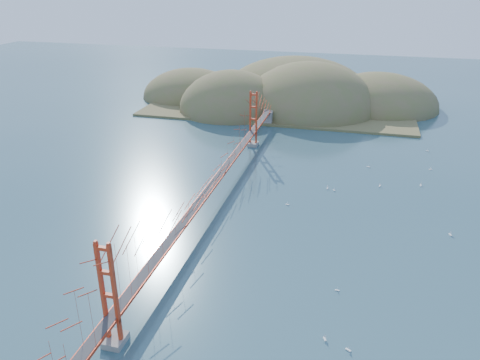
# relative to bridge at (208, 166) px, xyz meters

# --- Properties ---
(ground) EXTENTS (320.00, 320.00, 0.00)m
(ground) POSITION_rel_bridge_xyz_m (0.00, -0.18, -7.01)
(ground) COLOR #2F525F
(ground) RESTS_ON ground
(bridge) EXTENTS (2.20, 94.40, 12.00)m
(bridge) POSITION_rel_bridge_xyz_m (0.00, 0.00, 0.00)
(bridge) COLOR gray
(bridge) RESTS_ON ground
(far_headlands) EXTENTS (84.00, 58.00, 25.00)m
(far_headlands) POSITION_rel_bridge_xyz_m (2.21, 68.33, -7.01)
(far_headlands) COLOR brown
(far_headlands) RESTS_ON ground
(sailboat_15) EXTENTS (0.50, 0.61, 0.71)m
(sailboat_15) POSITION_rel_bridge_xyz_m (32.76, 17.13, -6.85)
(sailboat_15) COLOR white
(sailboat_15) RESTS_ON ground
(sailboat_10) EXTENTS (0.64, 0.64, 0.70)m
(sailboat_10) POSITION_rel_bridge_xyz_m (20.07, -24.48, -6.85)
(sailboat_10) COLOR white
(sailboat_10) RESTS_ON ground
(sailboat_4) EXTENTS (0.60, 0.64, 0.71)m
(sailboat_4) POSITION_rel_bridge_xyz_m (25.89, 14.98, -6.85)
(sailboat_4) COLOR white
(sailboat_4) RESTS_ON ground
(sailboat_6) EXTENTS (0.62, 0.62, 0.67)m
(sailboat_6) POSITION_rel_bridge_xyz_m (22.44, -25.40, -6.86)
(sailboat_6) COLOR white
(sailboat_6) RESTS_ON ground
(sailboat_3) EXTENTS (0.54, 0.43, 0.63)m
(sailboat_3) POSITION_rel_bridge_xyz_m (11.63, 4.07, -6.86)
(sailboat_3) COLOR white
(sailboat_3) RESTS_ON ground
(sailboat_2) EXTENTS (0.51, 0.43, 0.58)m
(sailboat_2) POSITION_rel_bridge_xyz_m (20.75, -16.15, -6.87)
(sailboat_2) COLOR white
(sailboat_2) RESTS_ON ground
(sailboat_8) EXTENTS (0.64, 0.64, 0.72)m
(sailboat_8) POSITION_rel_bridge_xyz_m (35.16, 25.16, -6.85)
(sailboat_8) COLOR white
(sailboat_8) RESTS_ON ground
(sailboat_17) EXTENTS (0.66, 0.61, 0.74)m
(sailboat_17) POSITION_rel_bridge_xyz_m (35.62, 35.46, -6.85)
(sailboat_17) COLOR white
(sailboat_17) RESTS_ON ground
(sailboat_14) EXTENTS (0.47, 0.57, 0.66)m
(sailboat_14) POSITION_rel_bridge_xyz_m (17.24, 11.81, -6.86)
(sailboat_14) COLOR white
(sailboat_14) RESTS_ON ground
(sailboat_12) EXTENTS (0.61, 0.60, 0.69)m
(sailboat_12) POSITION_rel_bridge_xyz_m (23.93, 23.56, -6.86)
(sailboat_12) COLOR white
(sailboat_12) RESTS_ON ground
(sailboat_5) EXTENTS (0.64, 0.66, 0.74)m
(sailboat_5) POSITION_rel_bridge_xyz_m (35.26, 0.58, -6.85)
(sailboat_5) COLOR white
(sailboat_5) RESTS_ON ground
(sailboat_16) EXTENTS (0.55, 0.55, 0.58)m
(sailboat_16) POSITION_rel_bridge_xyz_m (18.39, 11.31, -6.87)
(sailboat_16) COLOR white
(sailboat_16) RESTS_ON ground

